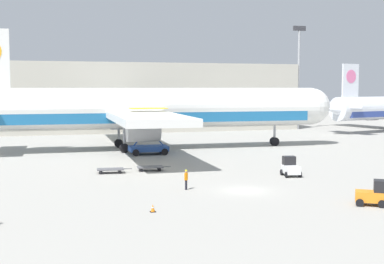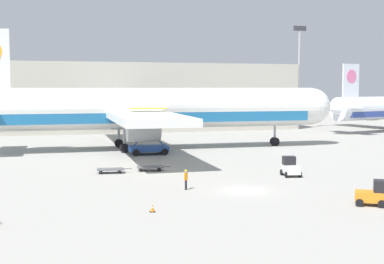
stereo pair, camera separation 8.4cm
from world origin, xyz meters
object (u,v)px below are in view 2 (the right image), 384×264
(baggage_tug_foreground, at_px, (373,194))
(scissor_lift_loader, at_px, (148,137))
(baggage_tug_mid, at_px, (290,168))
(traffic_cone_near, at_px, (152,208))
(ground_crew_far, at_px, (186,178))
(baggage_dolly_lead, at_px, (110,169))
(baggage_dolly_second, at_px, (150,167))
(light_mast, at_px, (299,70))
(airplane_main, at_px, (144,110))

(baggage_tug_foreground, bearing_deg, scissor_lift_loader, 138.72)
(baggage_tug_mid, bearing_deg, traffic_cone_near, 132.98)
(baggage_tug_mid, relative_size, ground_crew_far, 1.45)
(baggage_dolly_lead, bearing_deg, baggage_dolly_second, 10.86)
(ground_crew_far, bearing_deg, light_mast, -2.24)
(baggage_dolly_second, bearing_deg, scissor_lift_loader, 84.88)
(baggage_tug_mid, height_order, baggage_dolly_second, baggage_tug_mid)
(light_mast, distance_m, airplane_main, 48.73)
(airplane_main, relative_size, ground_crew_far, 32.10)
(airplane_main, distance_m, baggage_tug_foreground, 43.08)
(traffic_cone_near, bearing_deg, baggage_dolly_lead, 91.73)
(baggage_dolly_lead, bearing_deg, light_mast, 51.38)
(ground_crew_far, distance_m, traffic_cone_near, 8.91)
(baggage_tug_mid, distance_m, baggage_dolly_lead, 18.88)
(light_mast, height_order, traffic_cone_near, light_mast)
(scissor_lift_loader, distance_m, baggage_dolly_lead, 16.36)
(scissor_lift_loader, xyz_separation_m, baggage_dolly_second, (-2.74, -14.20, -1.95))
(baggage_dolly_lead, height_order, baggage_dolly_second, same)
(scissor_lift_loader, bearing_deg, baggage_tug_foreground, -72.27)
(baggage_tug_foreground, xyz_separation_m, baggage_dolly_lead, (-17.34, 21.33, -0.49))
(airplane_main, bearing_deg, scissor_lift_loader, -94.09)
(baggage_dolly_lead, bearing_deg, scissor_lift_loader, 69.74)
(ground_crew_far, relative_size, traffic_cone_near, 3.09)
(light_mast, xyz_separation_m, ground_crew_far, (-41.94, -59.23, -11.82))
(baggage_tug_mid, xyz_separation_m, baggage_dolly_lead, (-17.50, 7.07, -0.49))
(light_mast, bearing_deg, traffic_cone_near, -124.91)
(baggage_dolly_lead, xyz_separation_m, baggage_dolly_second, (4.39, 0.39, 0.00))
(baggage_tug_foreground, height_order, traffic_cone_near, baggage_tug_foreground)
(traffic_cone_near, bearing_deg, airplane_main, 79.58)
(light_mast, bearing_deg, baggage_tug_foreground, -113.24)
(baggage_dolly_lead, bearing_deg, ground_crew_far, -58.99)
(scissor_lift_loader, relative_size, ground_crew_far, 3.48)
(light_mast, xyz_separation_m, airplane_main, (-39.43, -27.76, -7.06))
(light_mast, distance_m, baggage_dolly_lead, 68.54)
(light_mast, relative_size, airplane_main, 0.38)
(baggage_tug_mid, height_order, traffic_cone_near, baggage_tug_mid)
(ground_crew_far, bearing_deg, traffic_cone_near, -178.64)
(baggage_dolly_second, relative_size, traffic_cone_near, 6.43)
(light_mast, xyz_separation_m, scissor_lift_loader, (-40.03, -33.54, -10.56))
(baggage_tug_foreground, distance_m, baggage_dolly_second, 25.29)
(baggage_dolly_lead, xyz_separation_m, ground_crew_far, (5.22, -11.10, 0.68))
(baggage_tug_foreground, xyz_separation_m, traffic_cone_near, (-16.78, 2.68, -0.59))
(baggage_tug_foreground, height_order, baggage_tug_mid, same)
(baggage_tug_mid, bearing_deg, scissor_lift_loader, 34.18)
(airplane_main, distance_m, scissor_lift_loader, 6.78)
(baggage_dolly_second, bearing_deg, light_mast, 53.94)
(traffic_cone_near, bearing_deg, scissor_lift_loader, 78.81)
(airplane_main, xyz_separation_m, baggage_tug_mid, (9.76, -27.44, -4.96))
(scissor_lift_loader, bearing_deg, airplane_main, 85.91)
(ground_crew_far, xyz_separation_m, traffic_cone_near, (-4.66, -7.55, -0.79))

